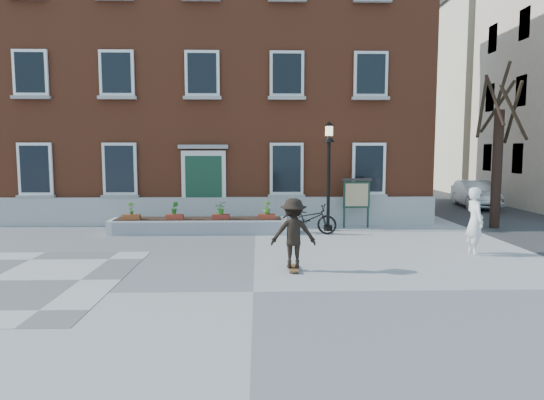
{
  "coord_description": "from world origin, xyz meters",
  "views": [
    {
      "loc": [
        0.12,
        -9.81,
        2.95
      ],
      "look_at": [
        0.5,
        4.0,
        1.5
      ],
      "focal_mm": 32.0,
      "sensor_mm": 36.0,
      "label": 1
    }
  ],
  "objects_px": {
    "parked_car": "(475,194)",
    "notice_board": "(356,194)",
    "lamp_post": "(329,161)",
    "bystander": "(475,221)",
    "skateboarder": "(293,233)",
    "bicycle": "(308,219)"
  },
  "relations": [
    {
      "from": "parked_car",
      "to": "notice_board",
      "type": "height_order",
      "value": "notice_board"
    },
    {
      "from": "lamp_post",
      "to": "notice_board",
      "type": "xyz_separation_m",
      "value": [
        1.15,
        0.61,
        -1.28
      ]
    },
    {
      "from": "bystander",
      "to": "skateboarder",
      "type": "xyz_separation_m",
      "value": [
        -5.22,
        -1.69,
        -0.03
      ]
    },
    {
      "from": "bicycle",
      "to": "lamp_post",
      "type": "height_order",
      "value": "lamp_post"
    },
    {
      "from": "notice_board",
      "to": "skateboarder",
      "type": "height_order",
      "value": "notice_board"
    },
    {
      "from": "lamp_post",
      "to": "bicycle",
      "type": "bearing_deg",
      "value": -142.05
    },
    {
      "from": "parked_car",
      "to": "notice_board",
      "type": "distance_m",
      "value": 9.67
    },
    {
      "from": "lamp_post",
      "to": "skateboarder",
      "type": "xyz_separation_m",
      "value": [
        -1.68,
        -5.82,
        -1.62
      ]
    },
    {
      "from": "bicycle",
      "to": "skateboarder",
      "type": "height_order",
      "value": "skateboarder"
    },
    {
      "from": "lamp_post",
      "to": "parked_car",
      "type": "bearing_deg",
      "value": 38.79
    },
    {
      "from": "bicycle",
      "to": "parked_car",
      "type": "bearing_deg",
      "value": -32.1
    },
    {
      "from": "bystander",
      "to": "lamp_post",
      "type": "height_order",
      "value": "lamp_post"
    },
    {
      "from": "lamp_post",
      "to": "skateboarder",
      "type": "relative_size",
      "value": 2.22
    },
    {
      "from": "parked_car",
      "to": "notice_board",
      "type": "bearing_deg",
      "value": -132.38
    },
    {
      "from": "bystander",
      "to": "notice_board",
      "type": "height_order",
      "value": "bystander"
    },
    {
      "from": "bicycle",
      "to": "notice_board",
      "type": "bearing_deg",
      "value": -38.49
    },
    {
      "from": "bicycle",
      "to": "bystander",
      "type": "xyz_separation_m",
      "value": [
        4.31,
        -3.52,
        0.42
      ]
    },
    {
      "from": "bicycle",
      "to": "parked_car",
      "type": "xyz_separation_m",
      "value": [
        9.3,
        7.46,
        0.16
      ]
    },
    {
      "from": "bystander",
      "to": "notice_board",
      "type": "bearing_deg",
      "value": 24.63
    },
    {
      "from": "bicycle",
      "to": "parked_car",
      "type": "distance_m",
      "value": 11.92
    },
    {
      "from": "lamp_post",
      "to": "notice_board",
      "type": "relative_size",
      "value": 2.1
    },
    {
      "from": "parked_car",
      "to": "bystander",
      "type": "relative_size",
      "value": 2.18
    }
  ]
}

